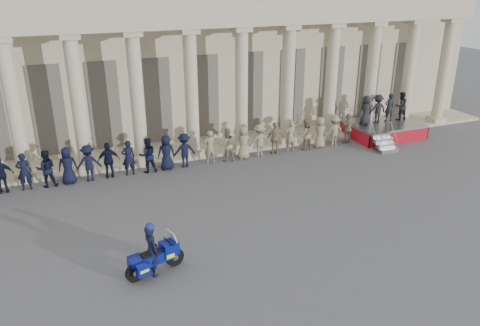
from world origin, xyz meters
name	(u,v)px	position (x,y,z in m)	size (l,w,h in m)	color
ground	(223,238)	(0.00, 0.00, 0.00)	(90.00, 90.00, 0.00)	#49494C
building	(137,49)	(0.00, 14.74, 4.52)	(40.00, 12.50, 9.00)	tan
officer_rank	(142,156)	(-1.48, 6.88, 0.83)	(23.28, 0.63, 1.67)	black
reviewing_stand	(384,115)	(12.16, 7.13, 1.25)	(3.94, 3.86, 2.42)	gray
motorcycle	(155,257)	(-2.62, -1.17, 0.54)	(1.92, 1.02, 1.26)	black
rider	(152,249)	(-2.72, -1.20, 0.88)	(0.55, 0.70, 1.77)	black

